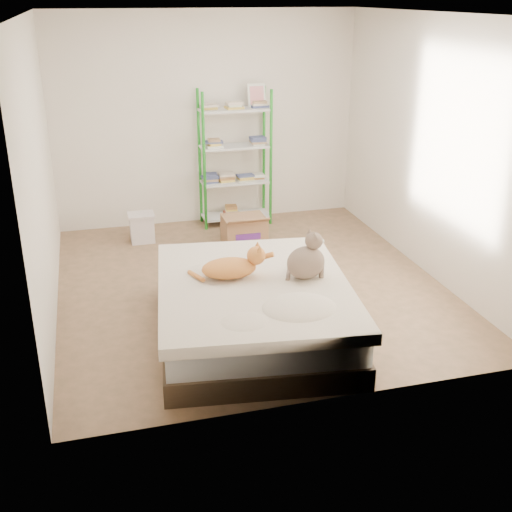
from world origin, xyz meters
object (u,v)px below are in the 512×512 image
object	(u,v)px
bed	(254,310)
grey_cat	(306,256)
white_bin	(142,227)
orange_cat	(229,266)
shelf_unit	(235,157)
cardboard_box	(244,230)

from	to	relation	value
bed	grey_cat	xyz separation A→B (m)	(0.45, -0.02, 0.46)
white_bin	orange_cat	bearing A→B (deg)	-77.60
shelf_unit	grey_cat	bearing A→B (deg)	-91.70
grey_cat	white_bin	size ratio (longest dim) A/B	1.18
orange_cat	cardboard_box	bearing A→B (deg)	76.61
cardboard_box	white_bin	xyz separation A→B (m)	(-1.15, 0.41, 0.00)
grey_cat	white_bin	xyz separation A→B (m)	(-1.16, 2.57, -0.54)
shelf_unit	white_bin	size ratio (longest dim) A/B	5.01
bed	cardboard_box	xyz separation A→B (m)	(0.45, 2.15, -0.08)
grey_cat	white_bin	bearing A→B (deg)	16.04
orange_cat	white_bin	distance (m)	2.50
bed	cardboard_box	world-z (taller)	bed
cardboard_box	white_bin	bearing A→B (deg)	160.46
cardboard_box	white_bin	world-z (taller)	cardboard_box
bed	orange_cat	world-z (taller)	orange_cat
grey_cat	shelf_unit	bearing A→B (deg)	-9.88
bed	shelf_unit	bearing A→B (deg)	86.67
orange_cat	grey_cat	bearing A→B (deg)	-11.06
bed	orange_cat	size ratio (longest dim) A/B	3.90
bed	grey_cat	bearing A→B (deg)	4.73
orange_cat	shelf_unit	distance (m)	2.88
grey_cat	shelf_unit	size ratio (longest dim) A/B	0.24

